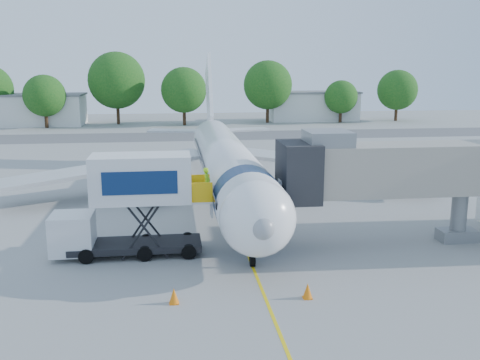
{
  "coord_description": "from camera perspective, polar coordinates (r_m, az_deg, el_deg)",
  "views": [
    {
      "loc": [
        -3.88,
        -35.05,
        10.12
      ],
      "look_at": [
        0.14,
        -3.3,
        3.2
      ],
      "focal_mm": 40.0,
      "sensor_mm": 36.0,
      "label": 1
    }
  ],
  "objects": [
    {
      "name": "tree_c",
      "position": [
        95.28,
        -13.03,
        10.31
      ],
      "size": [
        9.68,
        9.68,
        12.34
      ],
      "color": "#382314",
      "rests_on": "ground"
    },
    {
      "name": "tree_e",
      "position": [
        95.47,
        2.98,
        10.08
      ],
      "size": [
        8.55,
        8.55,
        10.9
      ],
      "color": "#382314",
      "rests_on": "ground"
    },
    {
      "name": "taxiway_strip",
      "position": [
        77.81,
        -4.32,
        4.7
      ],
      "size": [
        120.0,
        10.0,
        0.01
      ],
      "primitive_type": "cube",
      "color": "#59595B",
      "rests_on": "ground"
    },
    {
      "name": "aircraft",
      "position": [
        40.01,
        -1.54,
        1.87
      ],
      "size": [
        34.17,
        37.73,
        11.35
      ],
      "color": "white",
      "rests_on": "ground"
    },
    {
      "name": "ground",
      "position": [
        36.69,
        -0.87,
        -3.81
      ],
      "size": [
        160.0,
        160.0,
        0.0
      ],
      "primitive_type": "plane",
      "color": "#9A9A97",
      "rests_on": "ground"
    },
    {
      "name": "safety_cone_a",
      "position": [
        24.27,
        7.22,
        -11.67
      ],
      "size": [
        0.45,
        0.45,
        0.71
      ],
      "color": "orange",
      "rests_on": "ground"
    },
    {
      "name": "guidance_line",
      "position": [
        36.69,
        -0.87,
        -3.8
      ],
      "size": [
        0.15,
        70.0,
        0.01
      ],
      "primitive_type": "cube",
      "color": "yellow",
      "rests_on": "ground"
    },
    {
      "name": "outbuilding_right",
      "position": [
        100.72,
        7.76,
        7.84
      ],
      "size": [
        16.4,
        7.4,
        5.3
      ],
      "color": "silver",
      "rests_on": "ground"
    },
    {
      "name": "tree_b",
      "position": [
        93.0,
        -20.13,
        8.44
      ],
      "size": [
        6.74,
        6.74,
        8.59
      ],
      "color": "#382314",
      "rests_on": "ground"
    },
    {
      "name": "ground_tug",
      "position": [
        22.42,
        6.99,
        -12.73
      ],
      "size": [
        3.53,
        2.09,
        1.34
      ],
      "rotation": [
        0.0,
        0.0,
        0.11
      ],
      "color": "silver",
      "rests_on": "ground"
    },
    {
      "name": "outbuilding_left",
      "position": [
        98.34,
        -21.57,
        7.01
      ],
      "size": [
        18.4,
        8.4,
        5.3
      ],
      "color": "silver",
      "rests_on": "ground"
    },
    {
      "name": "tree_f",
      "position": [
        97.49,
        10.73,
        8.7
      ],
      "size": [
        5.85,
        5.85,
        7.46
      ],
      "color": "#382314",
      "rests_on": "ground"
    },
    {
      "name": "tree_g",
      "position": [
        102.68,
        16.44,
        9.19
      ],
      "size": [
        7.25,
        7.25,
        9.25
      ],
      "color": "#382314",
      "rests_on": "ground"
    },
    {
      "name": "safety_cone_b",
      "position": [
        23.78,
        -7.06,
        -12.19
      ],
      "size": [
        0.44,
        0.44,
        0.7
      ],
      "color": "orange",
      "rests_on": "ground"
    },
    {
      "name": "tree_d",
      "position": [
        91.79,
        -6.02,
        9.52
      ],
      "size": [
        7.67,
        7.67,
        9.78
      ],
      "color": "#382314",
      "rests_on": "ground"
    },
    {
      "name": "catering_hiloader",
      "position": [
        29.09,
        -11.71,
        -2.72
      ],
      "size": [
        8.54,
        2.44,
        5.5
      ],
      "color": "black",
      "rests_on": "ground"
    },
    {
      "name": "jet_bridge",
      "position": [
        31.0,
        15.44,
        1.02
      ],
      "size": [
        13.9,
        3.2,
        6.6
      ],
      "color": "gray",
      "rests_on": "ground"
    }
  ]
}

